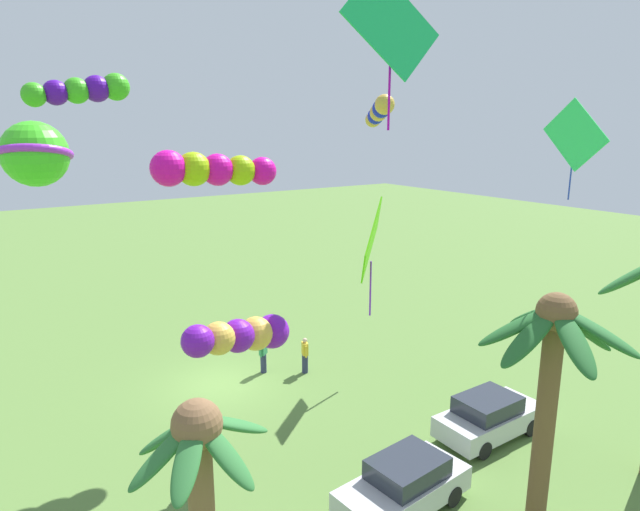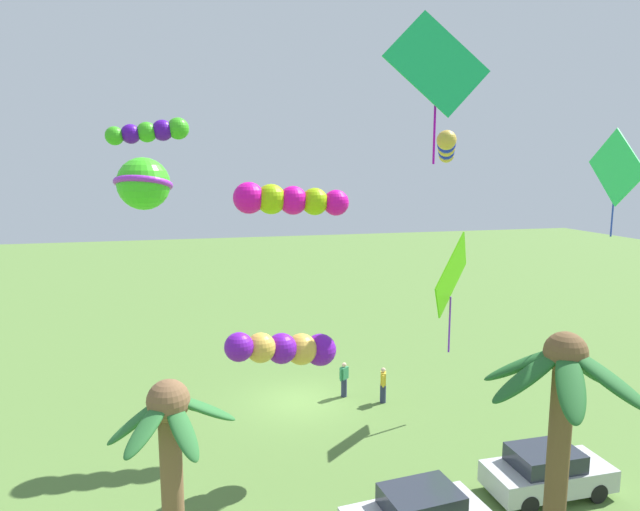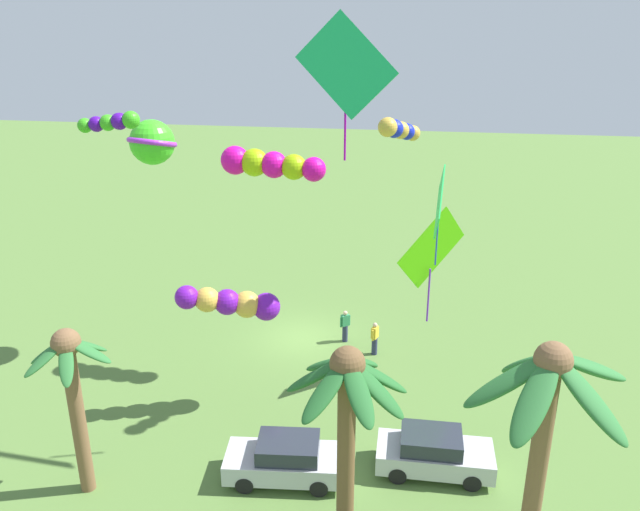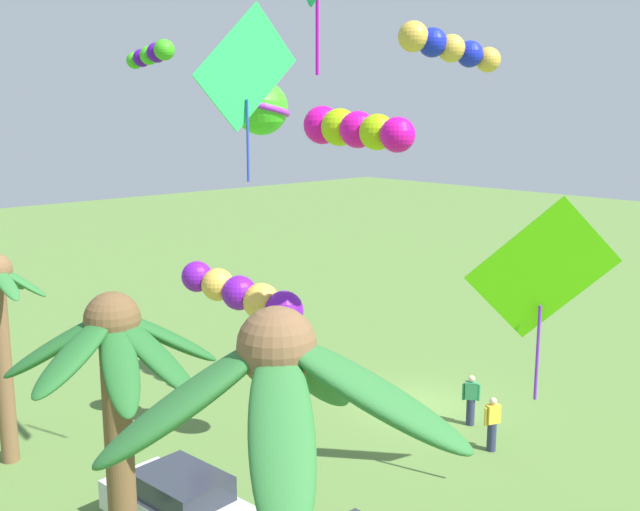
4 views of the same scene
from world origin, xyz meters
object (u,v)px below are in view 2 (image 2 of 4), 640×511
(palm_tree_1, at_px, (563,405))
(kite_diamond_1, at_px, (616,169))
(kite_tube_0, at_px, (446,147))
(kite_diamond_6, at_px, (451,277))
(spectator_1, at_px, (344,379))
(kite_tube_3, at_px, (287,349))
(spectator_0, at_px, (383,385))
(kite_tube_4, at_px, (287,200))
(kite_diamond_7, at_px, (436,66))
(kite_ball_2, at_px, (143,184))
(palm_tree_0, at_px, (171,460))
(parked_car_1, at_px, (547,472))
(kite_tube_5, at_px, (151,132))

(palm_tree_1, xyz_separation_m, kite_diamond_1, (-2.10, -1.32, 5.30))
(palm_tree_1, distance_m, kite_tube_0, 9.86)
(kite_diamond_6, bearing_deg, spectator_1, -35.23)
(palm_tree_1, bearing_deg, kite_tube_3, -52.16)
(palm_tree_1, distance_m, spectator_0, 12.05)
(kite_tube_0, distance_m, kite_tube_4, 6.02)
(kite_diamond_7, bearing_deg, palm_tree_1, 98.36)
(spectator_1, xyz_separation_m, kite_ball_2, (8.06, 1.65, 8.78))
(palm_tree_1, bearing_deg, kite_tube_4, -66.50)
(palm_tree_1, distance_m, kite_diamond_1, 5.85)
(palm_tree_0, relative_size, parked_car_1, 1.49)
(spectator_1, xyz_separation_m, kite_diamond_6, (-3.71, 2.62, 4.98))
(spectator_1, relative_size, kite_tube_3, 0.42)
(spectator_1, relative_size, kite_diamond_1, 0.60)
(palm_tree_0, relative_size, palm_tree_1, 0.89)
(kite_ball_2, bearing_deg, kite_tube_4, 173.13)
(kite_diamond_7, bearing_deg, kite_tube_3, -15.44)
(kite_diamond_1, height_order, kite_tube_3, kite_diamond_1)
(kite_tube_4, bearing_deg, spectator_1, -142.17)
(kite_tube_0, distance_m, kite_diamond_7, 3.61)
(palm_tree_1, xyz_separation_m, kite_tube_4, (4.40, -10.12, 4.15))
(spectator_1, bearing_deg, spectator_0, 145.31)
(kite_tube_3, distance_m, kite_diamond_7, 9.78)
(kite_tube_4, bearing_deg, kite_diamond_1, 126.47)
(kite_diamond_1, xyz_separation_m, kite_ball_2, (11.64, -9.41, -0.52))
(palm_tree_0, height_order, kite_tube_4, kite_tube_4)
(kite_tube_4, distance_m, kite_diamond_6, 7.37)
(kite_ball_2, bearing_deg, kite_diamond_1, 141.03)
(palm_tree_1, height_order, kite_diamond_6, kite_diamond_6)
(kite_tube_0, bearing_deg, spectator_0, -77.58)
(kite_tube_5, relative_size, kite_diamond_6, 0.45)
(kite_tube_3, bearing_deg, parked_car_1, 159.14)
(spectator_0, xyz_separation_m, kite_tube_4, (4.40, 1.25, 8.16))
(palm_tree_1, relative_size, kite_tube_3, 1.73)
(parked_car_1, bearing_deg, spectator_1, -65.12)
(kite_tube_3, distance_m, kite_diamond_6, 8.13)
(spectator_0, xyz_separation_m, kite_ball_2, (9.54, 0.63, 8.78))
(palm_tree_1, distance_m, kite_ball_2, 15.13)
(spectator_0, bearing_deg, kite_tube_0, 102.42)
(spectator_0, distance_m, kite_tube_3, 7.88)
(parked_car_1, xyz_separation_m, kite_diamond_1, (0.47, 2.34, 9.37))
(spectator_1, xyz_separation_m, kite_tube_4, (2.93, 2.27, 8.16))
(spectator_0, distance_m, kite_ball_2, 12.98)
(kite_diamond_1, bearing_deg, kite_tube_4, -53.53)
(parked_car_1, height_order, kite_tube_3, kite_tube_3)
(spectator_0, bearing_deg, kite_diamond_7, 82.39)
(palm_tree_0, bearing_deg, spectator_1, -122.26)
(spectator_0, distance_m, kite_diamond_6, 5.69)
(kite_diamond_1, height_order, kite_tube_4, kite_diamond_1)
(kite_tube_4, bearing_deg, kite_ball_2, -6.87)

